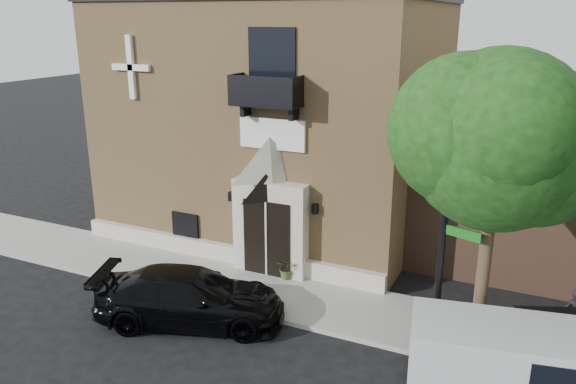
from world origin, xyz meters
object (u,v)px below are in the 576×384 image
object	(u,v)px
street_sign	(444,232)
dumpster	(560,342)
fire_hydrant	(436,339)
cargo_van	(530,366)
black_sedan	(190,297)
pedestrian_near	(573,317)

from	to	relation	value
street_sign	dumpster	world-z (taller)	street_sign
fire_hydrant	cargo_van	bearing A→B (deg)	-27.49
cargo_van	fire_hydrant	distance (m)	2.57
black_sedan	street_sign	world-z (taller)	street_sign
black_sedan	dumpster	bearing A→B (deg)	-98.54
dumpster	cargo_van	bearing A→B (deg)	-130.86
cargo_van	fire_hydrant	size ratio (longest dim) A/B	6.24
cargo_van	dumpster	distance (m)	1.98
cargo_van	street_sign	size ratio (longest dim) A/B	0.78
street_sign	fire_hydrant	bearing A→B (deg)	-40.18
pedestrian_near	cargo_van	bearing A→B (deg)	38.49
cargo_van	dumpster	bearing A→B (deg)	60.31
street_sign	fire_hydrant	size ratio (longest dim) A/B	8.02
fire_hydrant	black_sedan	bearing A→B (deg)	-170.31
dumpster	pedestrian_near	xyz separation A→B (m)	(0.27, 1.13, 0.16)
cargo_van	street_sign	world-z (taller)	street_sign
street_sign	black_sedan	bearing A→B (deg)	-151.46
fire_hydrant	street_sign	bearing A→B (deg)	121.82
fire_hydrant	pedestrian_near	size ratio (longest dim) A/B	0.49
dumpster	pedestrian_near	size ratio (longest dim) A/B	1.39
cargo_van	pedestrian_near	size ratio (longest dim) A/B	3.07
cargo_van	street_sign	bearing A→B (deg)	140.61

